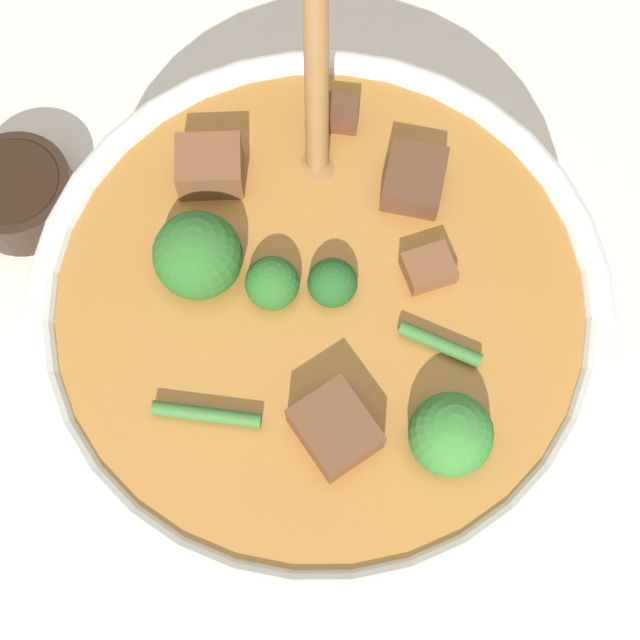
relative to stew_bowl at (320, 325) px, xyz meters
name	(u,v)px	position (x,y,z in m)	size (l,w,h in m)	color
ground_plane	(320,361)	(0.00, 0.00, -0.06)	(4.00, 4.00, 0.00)	silver
stew_bowl	(320,325)	(0.00, 0.00, 0.00)	(0.29, 0.29, 0.27)	white
condiment_bowl	(18,193)	(0.20, 0.08, -0.04)	(0.07, 0.07, 0.03)	black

